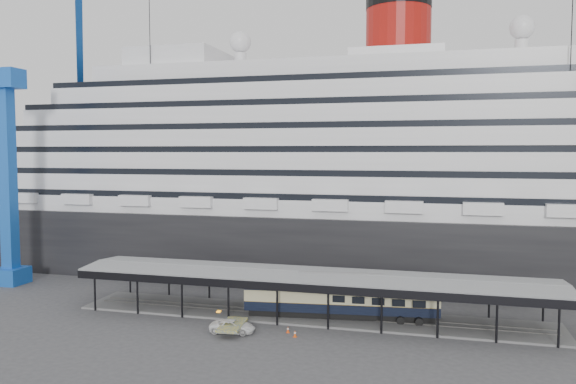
% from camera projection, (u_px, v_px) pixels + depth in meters
% --- Properties ---
extents(ground, '(200.00, 200.00, 0.00)m').
position_uv_depth(ground, '(300.00, 330.00, 61.10)').
color(ground, '#3D3D40').
rests_on(ground, ground).
extents(cruise_ship, '(130.00, 30.00, 43.90)m').
position_uv_depth(cruise_ship, '(347.00, 158.00, 90.67)').
color(cruise_ship, black).
rests_on(cruise_ship, ground).
extents(platform_canopy, '(56.00, 9.18, 5.30)m').
position_uv_depth(platform_canopy, '(310.00, 297.00, 65.76)').
color(platform_canopy, slate).
rests_on(platform_canopy, ground).
extents(crane_blue, '(22.63, 19.19, 47.60)m').
position_uv_depth(crane_blue, '(15.00, 148.00, 81.31)').
color(crane_blue, blue).
rests_on(crane_blue, ground).
extents(port_truck, '(5.02, 2.64, 1.35)m').
position_uv_depth(port_truck, '(233.00, 326.00, 60.03)').
color(port_truck, white).
rests_on(port_truck, ground).
extents(pullman_carriage, '(22.43, 5.28, 21.84)m').
position_uv_depth(pullman_carriage, '(341.00, 296.00, 64.83)').
color(pullman_carriage, black).
rests_on(pullman_carriage, ground).
extents(traffic_cone_left, '(0.40, 0.40, 0.68)m').
position_uv_depth(traffic_cone_left, '(243.00, 328.00, 60.58)').
color(traffic_cone_left, '#DB530C').
rests_on(traffic_cone_left, ground).
extents(traffic_cone_mid, '(0.40, 0.40, 0.71)m').
position_uv_depth(traffic_cone_mid, '(288.00, 329.00, 60.02)').
color(traffic_cone_mid, '#E2430C').
rests_on(traffic_cone_mid, ground).
extents(traffic_cone_right, '(0.45, 0.45, 0.74)m').
position_uv_depth(traffic_cone_right, '(295.00, 334.00, 58.61)').
color(traffic_cone_right, '#DD4B0C').
rests_on(traffic_cone_right, ground).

